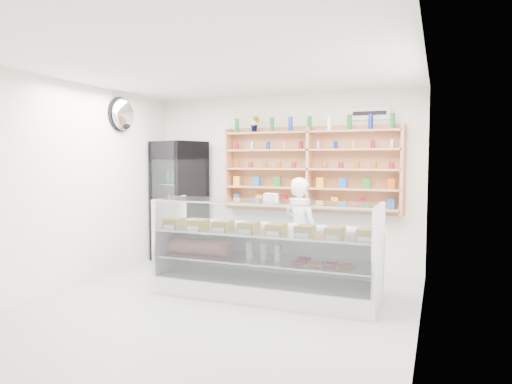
% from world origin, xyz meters
% --- Properties ---
extents(room, '(5.00, 5.00, 5.00)m').
position_xyz_m(room, '(0.00, 0.00, 1.40)').
color(room, '#9B9C9F').
rests_on(room, ground).
extents(display_counter, '(2.84, 0.85, 1.24)m').
position_xyz_m(display_counter, '(0.39, 0.69, 0.34)').
color(display_counter, white).
rests_on(display_counter, floor).
extents(shop_worker, '(0.64, 0.54, 1.50)m').
position_xyz_m(shop_worker, '(0.56, 1.65, 0.75)').
color(shop_worker, white).
rests_on(shop_worker, floor).
extents(drinks_cooler, '(0.92, 0.91, 2.06)m').
position_xyz_m(drinks_cooler, '(-1.75, 2.14, 1.03)').
color(drinks_cooler, black).
rests_on(drinks_cooler, floor).
extents(wall_shelving, '(2.84, 0.28, 1.33)m').
position_xyz_m(wall_shelving, '(0.50, 2.34, 1.59)').
color(wall_shelving, tan).
rests_on(wall_shelving, back_wall).
extents(potted_plant, '(0.15, 0.13, 0.27)m').
position_xyz_m(potted_plant, '(-0.42, 2.34, 2.33)').
color(potted_plant, '#1E6626').
rests_on(potted_plant, wall_shelving).
extents(security_mirror, '(0.15, 0.50, 0.50)m').
position_xyz_m(security_mirror, '(-2.17, 1.20, 2.45)').
color(security_mirror, silver).
rests_on(security_mirror, left_wall).
extents(wall_sign, '(0.62, 0.03, 0.20)m').
position_xyz_m(wall_sign, '(1.40, 2.47, 2.45)').
color(wall_sign, white).
rests_on(wall_sign, back_wall).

